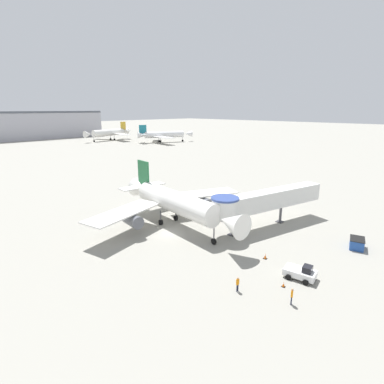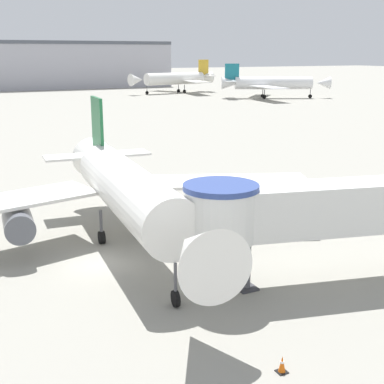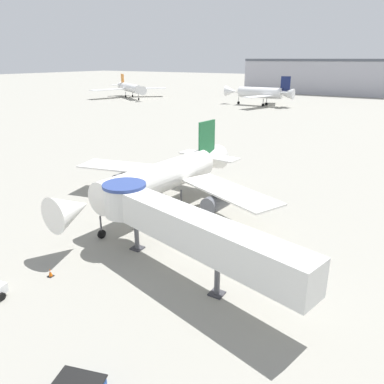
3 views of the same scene
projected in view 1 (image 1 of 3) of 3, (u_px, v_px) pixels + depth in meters
name	position (u px, v px, depth m)	size (l,w,h in m)	color
ground_plane	(168.00, 233.00, 46.24)	(800.00, 800.00, 0.00)	gray
main_airplane	(174.00, 202.00, 48.28)	(29.34, 26.64, 9.56)	white
jet_bridge	(262.00, 201.00, 47.32)	(21.55, 8.02, 6.21)	silver
pushback_tug_white	(301.00, 272.00, 33.72)	(2.71, 3.70, 1.74)	silver
service_container_blue	(357.00, 243.00, 41.09)	(3.00, 2.50, 1.42)	#234C9E
traffic_cone_apron_front	(284.00, 284.00, 32.23)	(0.37, 0.37, 0.62)	black
traffic_cone_starboard_wing	(220.00, 209.00, 56.57)	(0.37, 0.37, 0.62)	black
traffic_cone_near_nose	(265.00, 256.00, 38.27)	(0.45, 0.45, 0.75)	black
ground_crew_marshaller	(292.00, 295.00, 29.12)	(0.40, 0.32, 1.82)	#1E2338
ground_crew_wing_walker	(238.00, 283.00, 31.26)	(0.32, 0.22, 1.67)	#1E2338
background_jet_gold_tail	(109.00, 133.00, 179.98)	(31.73, 30.83, 10.67)	white
background_jet_teal_tail	(163.00, 135.00, 169.69)	(30.67, 30.52, 9.91)	white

